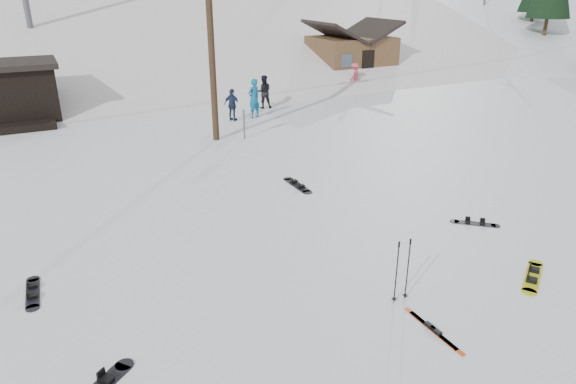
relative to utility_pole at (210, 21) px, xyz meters
name	(u,v)px	position (x,y,z in m)	size (l,w,h in m)	color
ground	(372,360)	(-2.00, -14.00, -4.68)	(200.00, 200.00, 0.00)	white
ski_slope	(88,151)	(-2.00, 41.00, -16.68)	(60.00, 75.00, 45.00)	white
ridge_right	(385,116)	(36.00, 36.00, -15.68)	(34.00, 85.00, 36.00)	white
treeline_right	(419,39)	(34.00, 28.00, -4.68)	(20.00, 60.00, 10.00)	black
treeline_crest	(53,24)	(-2.00, 72.00, -4.68)	(50.00, 6.00, 10.00)	black
utility_pole	(210,21)	(0.00, 0.00, 0.00)	(2.00, 0.26, 9.00)	#3A2819
trail_sign	(244,109)	(1.10, -0.42, -3.41)	(0.50, 0.09, 1.85)	#595B60
lift_hut	(21,92)	(-7.00, 6.94, -3.32)	(3.40, 4.10, 2.75)	black
cabin	(351,56)	(13.00, 10.00, -3.20)	(5.39, 4.40, 3.77)	brown
hero_skis	(433,330)	(-0.51, -13.84, -4.66)	(0.10, 1.58, 0.08)	#AD3E11
ski_poles	(402,270)	(-0.44, -12.74, -3.97)	(0.38, 0.10, 1.39)	black
board_scatter_b	(33,292)	(-7.21, -9.13, -4.65)	(0.31, 1.45, 0.10)	black
board_scatter_d	(475,223)	(3.62, -10.77, -4.66)	(1.04, 0.94, 0.09)	black
board_scatter_e	(533,276)	(2.74, -13.37, -4.65)	(1.44, 1.08, 0.12)	yellow
board_scatter_f	(297,185)	(0.61, -6.14, -4.65)	(0.33, 1.61, 0.11)	black
skier_teal	(254,98)	(2.86, 2.71, -3.75)	(0.68, 0.44, 1.86)	#0D608A
skier_dark	(264,92)	(4.10, 4.37, -3.84)	(0.82, 0.64, 1.68)	black
skier_pink	(355,76)	(11.25, 6.79, -3.92)	(0.98, 0.57, 1.52)	#C94757
skier_navy	(232,105)	(1.74, 2.64, -3.93)	(0.88, 0.37, 1.50)	#1A2643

